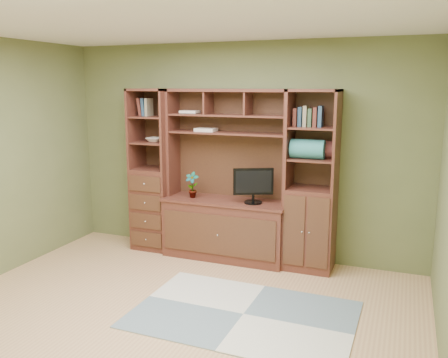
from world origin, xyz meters
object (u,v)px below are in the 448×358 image
at_px(center_hutch, 225,176).
at_px(left_tower, 154,170).
at_px(right_tower, 312,181).
at_px(monitor, 253,179).

relative_size(center_hutch, left_tower, 1.00).
height_order(left_tower, right_tower, same).
distance_m(right_tower, monitor, 0.67).
distance_m(center_hutch, monitor, 0.36).
height_order(left_tower, monitor, left_tower).
bearing_deg(center_hutch, right_tower, 2.23).
height_order(center_hutch, right_tower, same).
distance_m(left_tower, monitor, 1.36).
relative_size(center_hutch, monitor, 3.57).
height_order(center_hutch, left_tower, same).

